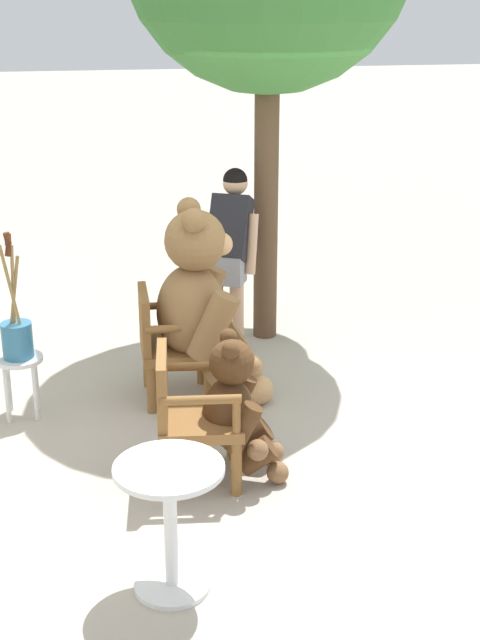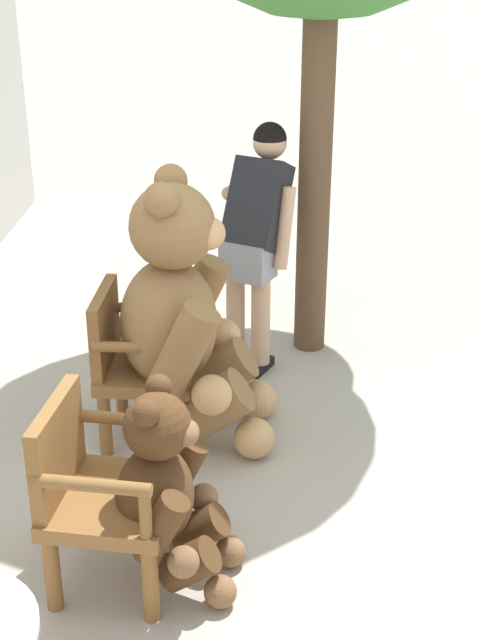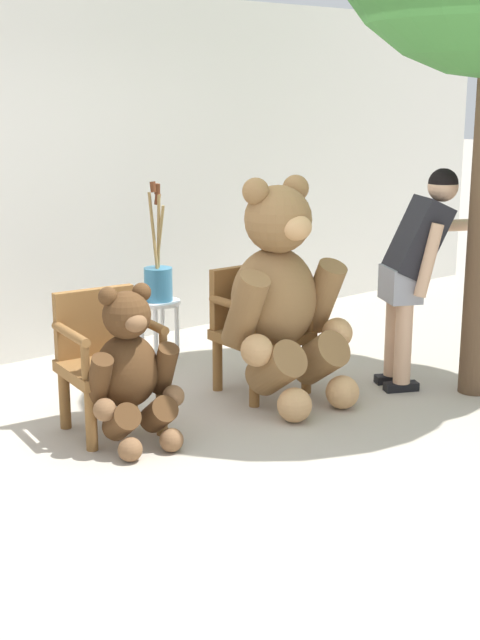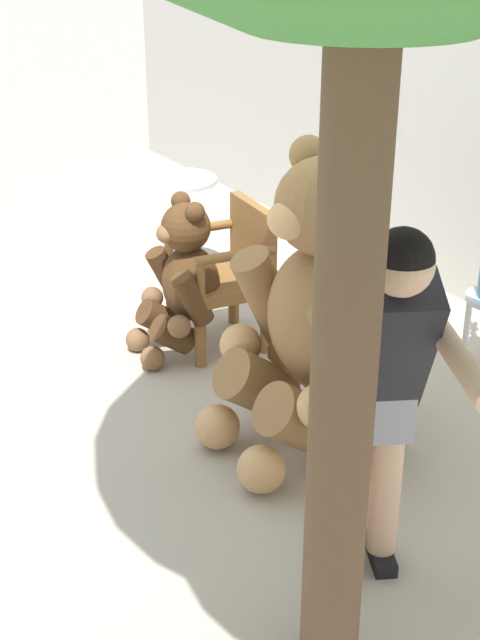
{
  "view_description": "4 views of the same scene",
  "coord_description": "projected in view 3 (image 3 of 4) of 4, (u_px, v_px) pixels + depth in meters",
  "views": [
    {
      "loc": [
        -5.55,
        1.29,
        2.93
      ],
      "look_at": [
        -0.29,
        0.27,
        0.93
      ],
      "focal_mm": 50.0,
      "sensor_mm": 36.0,
      "label": 1
    },
    {
      "loc": [
        -3.71,
        -0.05,
        2.69
      ],
      "look_at": [
        0.28,
        0.07,
        0.86
      ],
      "focal_mm": 50.0,
      "sensor_mm": 36.0,
      "label": 2
    },
    {
      "loc": [
        -3.24,
        -3.93,
        2.04
      ],
      "look_at": [
        0.18,
        0.3,
        0.64
      ],
      "focal_mm": 50.0,
      "sensor_mm": 36.0,
      "label": 3
    },
    {
      "loc": [
        3.6,
        -1.88,
        2.46
      ],
      "look_at": [
        0.22,
        0.23,
        0.57
      ],
      "focal_mm": 50.0,
      "sensor_mm": 36.0,
      "label": 4
    }
  ],
  "objects": [
    {
      "name": "wooden_chair_left",
      "position": [
        107.0,
        357.0,
        5.45
      ],
      "size": [
        0.62,
        0.58,
        0.86
      ],
      "color": "brown",
      "rests_on": "ground"
    },
    {
      "name": "white_stool",
      "position": [
        159.0,
        314.0,
        6.97
      ],
      "size": [
        0.34,
        0.34,
        0.46
      ],
      "color": "silver",
      "rests_on": "ground"
    },
    {
      "name": "back_wall",
      "position": [
        52.0,
        177.0,
        6.9
      ],
      "size": [
        10.0,
        0.16,
        2.8
      ],
      "primitive_type": "cube",
      "color": "beige",
      "rests_on": "ground"
    },
    {
      "name": "brush_bucket",
      "position": [
        158.0,
        278.0,
        6.9
      ],
      "size": [
        0.22,
        0.22,
        0.93
      ],
      "color": "teal",
      "rests_on": "white_stool"
    },
    {
      "name": "person_visitor",
      "position": [
        416.0,
        260.0,
        6.14
      ],
      "size": [
        0.85,
        0.48,
        1.54
      ],
      "color": "black",
      "rests_on": "ground"
    },
    {
      "name": "teddy_bear_large",
      "position": [
        282.0,
        294.0,
        5.91
      ],
      "size": [
        0.9,
        0.86,
        1.51
      ],
      "color": "olive",
      "rests_on": "ground"
    },
    {
      "name": "ground_plane",
      "position": [
        248.0,
        436.0,
        5.44
      ],
      "size": [
        60.0,
        60.0,
        0.0
      ],
      "primitive_type": "plane",
      "color": "#B2A899"
    },
    {
      "name": "teddy_bear_small",
      "position": [
        131.0,
        368.0,
        5.22
      ],
      "size": [
        0.58,
        0.57,
        0.96
      ],
      "color": "#4C3019",
      "rests_on": "ground"
    },
    {
      "name": "wooden_chair_right",
      "position": [
        257.0,
        326.0,
        6.18
      ],
      "size": [
        0.58,
        0.54,
        0.86
      ],
      "color": "brown",
      "rests_on": "ground"
    }
  ]
}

